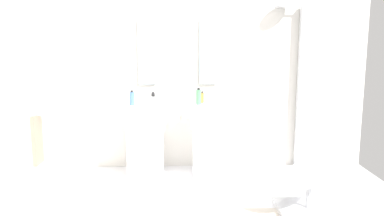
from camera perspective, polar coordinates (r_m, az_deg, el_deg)
rear_partition at (r=4.94m, az=-2.12°, el=6.14°), size 4.80×0.10×2.60m
pedestal_sink_left at (r=4.62m, az=-6.86°, el=-4.54°), size 0.47×0.47×0.98m
pedestal_sink_right at (r=4.61m, az=2.66°, el=-4.50°), size 0.47×0.47×0.98m
vanity_mirror_left at (r=4.88m, az=-6.68°, el=8.15°), size 0.22×0.03×0.79m
vanity_mirror_right at (r=4.87m, az=2.39°, el=8.20°), size 0.22×0.03×0.79m
shower_column at (r=5.07m, az=15.93°, el=3.37°), size 0.49×0.24×2.05m
lounge_chair at (r=3.83m, az=16.89°, el=-9.84°), size 1.10×1.10×0.65m
towel_rack at (r=4.15m, az=-22.20°, el=-4.63°), size 0.37×0.22×0.95m
soap_bottle_grey at (r=4.42m, az=-5.68°, el=1.02°), size 0.05×0.05×0.14m
soap_bottle_green at (r=4.52m, az=0.98°, el=1.65°), size 0.06×0.06×0.20m
soap_bottle_black at (r=4.62m, az=-5.75°, el=1.45°), size 0.04×0.04×0.14m
soap_bottle_amber at (r=4.65m, az=1.53°, el=1.53°), size 0.04×0.04×0.14m
soap_bottle_blue at (r=4.54m, az=-8.84°, el=1.42°), size 0.06×0.06×0.17m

